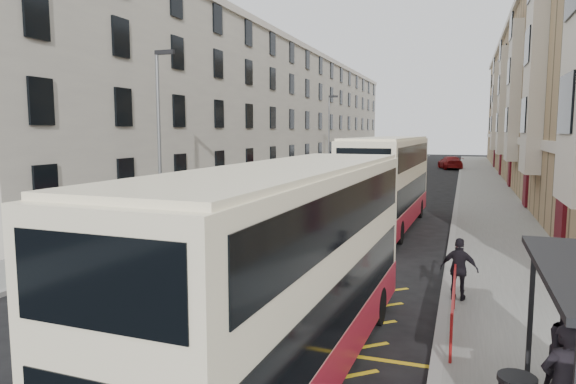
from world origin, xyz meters
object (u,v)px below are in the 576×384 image
at_px(double_decker_rear, 388,182).
at_px(white_van, 343,177).
at_px(car_dark, 394,157).
at_px(street_lamp_near, 160,132).
at_px(double_decker_front, 290,271).
at_px(street_lamp_far, 329,132).
at_px(pedestrian_far, 459,269).
at_px(car_silver, 381,163).
at_px(car_red, 450,163).
at_px(pedestrian_mid, 569,351).

xyz_separation_m(double_decker_rear, white_van, (-6.44, 18.78, -1.53)).
height_order(white_van, car_dark, white_van).
xyz_separation_m(street_lamp_near, double_decker_front, (9.71, -10.75, -2.57)).
bearing_deg(street_lamp_near, street_lamp_far, 90.00).
relative_size(street_lamp_far, pedestrian_far, 4.73).
height_order(pedestrian_far, white_van, pedestrian_far).
xyz_separation_m(white_van, car_silver, (0.16, 20.54, 0.07)).
xyz_separation_m(pedestrian_far, car_silver, (-9.71, 49.98, -0.22)).
height_order(street_lamp_far, car_red, street_lamp_far).
distance_m(street_lamp_near, double_decker_rear, 10.91).
xyz_separation_m(double_decker_front, car_red, (1.40, 57.81, -1.28)).
distance_m(white_van, car_dark, 35.35).
xyz_separation_m(car_silver, car_red, (8.11, 2.51, 0.02)).
xyz_separation_m(double_decker_front, pedestrian_mid, (4.80, 0.50, -1.07)).
distance_m(street_lamp_near, double_decker_front, 14.71).
bearing_deg(car_silver, car_red, 9.45).
relative_size(double_decker_rear, car_silver, 2.44).
distance_m(pedestrian_mid, car_dark, 70.63).
bearing_deg(double_decker_front, white_van, 103.22).
height_order(street_lamp_far, pedestrian_far, street_lamp_far).
relative_size(street_lamp_near, street_lamp_far, 1.00).
distance_m(double_decker_rear, white_van, 19.91).
distance_m(car_dark, car_red, 14.97).
bearing_deg(white_van, double_decker_front, -93.10).
relative_size(pedestrian_far, car_silver, 0.37).
bearing_deg(car_silver, pedestrian_mid, -85.87).
relative_size(double_decker_rear, car_red, 2.03).
height_order(street_lamp_near, pedestrian_far, street_lamp_near).
bearing_deg(white_van, double_decker_rear, -85.36).
bearing_deg(car_silver, car_dark, 83.94).
height_order(car_silver, car_dark, car_silver).
bearing_deg(pedestrian_mid, pedestrian_far, 97.30).
bearing_deg(pedestrian_mid, car_red, 80.14).
xyz_separation_m(street_lamp_near, street_lamp_far, (0.00, 30.00, 0.00)).
xyz_separation_m(street_lamp_far, car_red, (11.10, 17.06, -3.84)).
bearing_deg(double_decker_rear, street_lamp_near, -148.56).
distance_m(street_lamp_far, car_dark, 29.72).
height_order(street_lamp_far, white_van, street_lamp_far).
relative_size(street_lamp_near, pedestrian_mid, 4.74).
distance_m(street_lamp_near, white_van, 24.49).
xyz_separation_m(pedestrian_mid, car_red, (-3.41, 57.31, -0.20)).
bearing_deg(car_red, car_dark, -68.69).
bearing_deg(street_lamp_near, double_decker_front, -47.93).
bearing_deg(car_silver, street_lamp_near, -101.58).
bearing_deg(pedestrian_mid, car_silver, 88.61).
bearing_deg(pedestrian_mid, street_lamp_far, 96.56).
xyz_separation_m(double_decker_front, car_silver, (-6.72, 55.30, -1.30)).
bearing_deg(pedestrian_mid, double_decker_front, 172.66).
xyz_separation_m(double_decker_rear, car_red, (1.83, 41.83, -1.44)).
xyz_separation_m(street_lamp_far, double_decker_rear, (9.27, -24.77, -2.40)).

